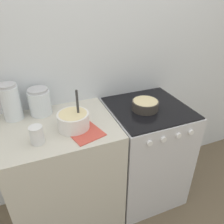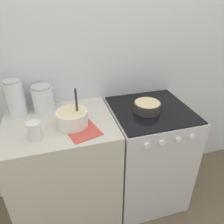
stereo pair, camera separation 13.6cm
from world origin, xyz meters
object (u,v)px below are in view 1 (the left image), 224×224
object	(u,v)px
baking_pan	(145,105)
storage_jar_left	(11,104)
tin_can	(37,135)
stove	(144,152)
mixing_bowl	(73,120)
storage_jar_middle	(40,103)

from	to	relation	value
baking_pan	storage_jar_left	world-z (taller)	storage_jar_left
tin_can	stove	bearing A→B (deg)	9.77
mixing_bowl	storage_jar_middle	distance (m)	0.34
mixing_bowl	baking_pan	xyz separation A→B (m)	(0.57, 0.05, -0.03)
stove	storage_jar_middle	bearing A→B (deg)	165.11
tin_can	storage_jar_left	bearing A→B (deg)	109.73
stove	storage_jar_left	bearing A→B (deg)	167.87
stove	mixing_bowl	world-z (taller)	mixing_bowl
stove	storage_jar_left	distance (m)	1.17
stove	storage_jar_middle	distance (m)	1.00
stove	baking_pan	size ratio (longest dim) A/B	4.58
storage_jar_left	storage_jar_middle	distance (m)	0.19
storage_jar_middle	tin_can	xyz separation A→B (m)	(-0.06, -0.36, -0.03)
mixing_bowl	baking_pan	distance (m)	0.57
stove	mixing_bowl	xyz separation A→B (m)	(-0.62, -0.07, 0.53)
mixing_bowl	tin_can	distance (m)	0.25
mixing_bowl	storage_jar_left	size ratio (longest dim) A/B	1.03
storage_jar_left	tin_can	xyz separation A→B (m)	(0.13, -0.36, -0.06)
storage_jar_left	stove	bearing A→B (deg)	-12.13
baking_pan	mixing_bowl	bearing A→B (deg)	-175.04
mixing_bowl	tin_can	world-z (taller)	mixing_bowl
stove	tin_can	world-z (taller)	tin_can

